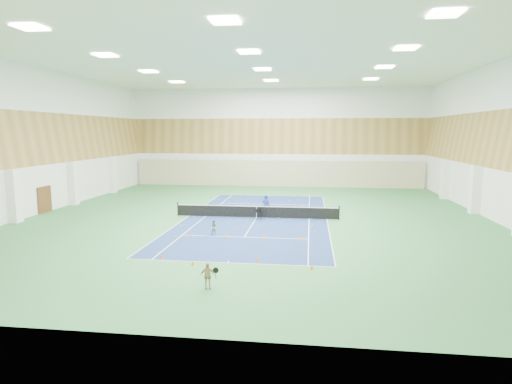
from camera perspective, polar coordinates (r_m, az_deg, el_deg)
ground at (r=33.79m, az=0.07°, el=-3.44°), size 40.00×40.00×0.00m
room_shell at (r=33.13m, az=0.07°, el=6.78°), size 36.00×40.00×12.00m
wood_cladding at (r=33.14m, az=0.08°, el=10.24°), size 36.00×40.00×8.00m
ceiling_light_grid at (r=33.53m, az=0.08°, el=16.95°), size 21.40×25.40×0.06m
court_surface at (r=33.79m, az=0.07°, el=-3.43°), size 10.97×23.77×0.01m
tennis_balls_scatter at (r=33.78m, az=0.07°, el=-3.37°), size 10.57×22.77×0.07m
tennis_net at (r=33.68m, az=0.07°, el=-2.53°), size 12.80×0.10×1.10m
back_curtain at (r=53.02m, az=2.74°, el=2.47°), size 35.40×0.16×3.20m
door_left_b at (r=39.96m, az=-26.35°, el=-0.90°), size 0.08×1.80×2.20m
coach at (r=34.14m, az=1.32°, el=-1.83°), size 0.67×0.47×1.75m
child_court at (r=28.12m, az=-5.62°, el=-4.75°), size 0.52×0.41×1.03m
child_apron at (r=18.85m, az=-6.50°, el=-11.03°), size 0.73×0.49×1.15m
ball_cart at (r=33.09m, az=0.40°, el=-2.96°), size 0.49×0.49×0.83m
cone_svc_a at (r=28.21m, az=-8.64°, el=-5.64°), size 0.18×0.18×0.19m
cone_svc_b at (r=27.86m, az=-4.00°, el=-5.72°), size 0.19×0.19×0.21m
cone_svc_c at (r=27.58m, az=1.00°, el=-5.82°), size 0.21×0.21×0.23m
cone_svc_d at (r=27.36m, az=6.29°, el=-5.99°), size 0.21×0.21×0.23m
cone_base_a at (r=23.68m, az=-12.49°, el=-8.40°), size 0.17×0.17×0.19m
cone_base_b at (r=22.26m, az=-8.44°, el=-9.35°), size 0.18×0.18×0.20m
cone_base_c at (r=22.53m, az=0.22°, el=-8.98°), size 0.22×0.22×0.25m
cone_base_d at (r=21.52m, az=7.44°, el=-9.95°), size 0.18×0.18×0.19m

